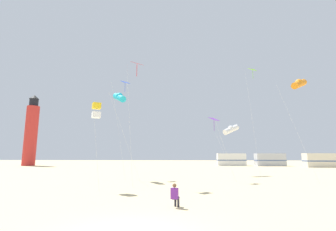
# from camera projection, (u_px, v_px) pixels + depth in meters

# --- Properties ---
(kite_flyer_standing) EXTENTS (0.44, 0.56, 1.16)m
(kite_flyer_standing) POSITION_uv_depth(u_px,v_px,m) (175.00, 195.00, 11.73)
(kite_flyer_standing) COLOR #722D99
(kite_flyer_standing) RESTS_ON ground
(kite_diamond_scarlet) EXTENTS (1.53, 1.53, 10.79)m
(kite_diamond_scarlet) POSITION_uv_depth(u_px,v_px,m) (136.00, 68.00, 21.27)
(kite_diamond_scarlet) COLOR silver
(kite_diamond_scarlet) RESTS_ON ground
(kite_box_gold) EXTENTS (0.91, 0.91, 6.44)m
(kite_box_gold) POSITION_uv_depth(u_px,v_px,m) (96.00, 110.00, 18.22)
(kite_box_gold) COLOR silver
(kite_box_gold) RESTS_ON ground
(kite_tube_orange) EXTENTS (3.44, 3.37, 10.54)m
(kite_tube_orange) POSITION_uv_depth(u_px,v_px,m) (299.00, 84.00, 24.93)
(kite_tube_orange) COLOR silver
(kite_tube_orange) RESTS_ON ground
(kite_diamond_lime) EXTENTS (1.58, 1.58, 13.67)m
(kite_diamond_lime) POSITION_uv_depth(u_px,v_px,m) (253.00, 75.00, 30.98)
(kite_diamond_lime) COLOR silver
(kite_diamond_lime) RESTS_ON ground
(kite_diamond_violet) EXTENTS (2.48, 2.48, 6.27)m
(kite_diamond_violet) POSITION_uv_depth(u_px,v_px,m) (214.00, 121.00, 23.91)
(kite_diamond_violet) COLOR silver
(kite_diamond_violet) RESTS_ON ground
(kite_tube_cyan) EXTENTS (3.49, 3.70, 9.42)m
(kite_tube_cyan) POSITION_uv_depth(u_px,v_px,m) (119.00, 97.00, 26.05)
(kite_tube_cyan) COLOR silver
(kite_tube_cyan) RESTS_ON ground
(kite_diamond_blue) EXTENTS (2.16, 2.07, 11.20)m
(kite_diamond_blue) POSITION_uv_depth(u_px,v_px,m) (125.00, 86.00, 28.13)
(kite_diamond_blue) COLOR silver
(kite_diamond_blue) RESTS_ON ground
(kite_tube_white) EXTENTS (3.31, 3.13, 6.48)m
(kite_tube_white) POSITION_uv_depth(u_px,v_px,m) (231.00, 129.00, 30.98)
(kite_tube_white) COLOR silver
(kite_tube_white) RESTS_ON ground
(lighthouse_distant) EXTENTS (2.80, 2.80, 16.80)m
(lighthouse_distant) POSITION_uv_depth(u_px,v_px,m) (31.00, 132.00, 56.59)
(lighthouse_distant) COLOR red
(lighthouse_distant) RESTS_ON ground
(rv_van_white) EXTENTS (6.46, 2.40, 2.80)m
(rv_van_white) POSITION_uv_depth(u_px,v_px,m) (231.00, 160.00, 55.65)
(rv_van_white) COLOR white
(rv_van_white) RESTS_ON ground
(rv_van_silver) EXTENTS (6.54, 2.62, 2.80)m
(rv_van_silver) POSITION_uv_depth(u_px,v_px,m) (270.00, 160.00, 54.10)
(rv_van_silver) COLOR #B7BABF
(rv_van_silver) RESTS_ON ground
(rv_van_cream) EXTENTS (6.44, 2.34, 2.80)m
(rv_van_cream) POSITION_uv_depth(u_px,v_px,m) (321.00, 160.00, 48.63)
(rv_van_cream) COLOR beige
(rv_van_cream) RESTS_ON ground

